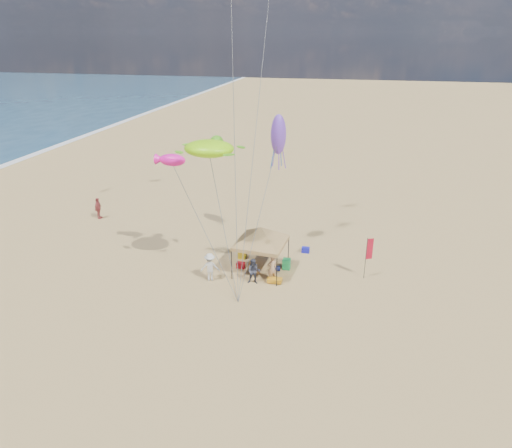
{
  "coord_description": "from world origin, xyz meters",
  "views": [
    {
      "loc": [
        5.52,
        -21.64,
        14.58
      ],
      "look_at": [
        0.0,
        3.0,
        4.0
      ],
      "focal_mm": 32.24,
      "sensor_mm": 36.0,
      "label": 1
    }
  ],
  "objects_px": {
    "cooler_red": "(241,265)",
    "person_near_b": "(254,271)",
    "person_far_a": "(98,208)",
    "person_near_a": "(272,268)",
    "canopy_tent": "(261,229)",
    "beach_cart": "(275,280)",
    "chair_green": "(286,264)",
    "feather_flag": "(369,251)",
    "chair_yellow": "(242,253)",
    "person_near_c": "(210,267)",
    "cooler_blue": "(306,250)"
  },
  "relations": [
    {
      "from": "chair_yellow",
      "to": "person_near_a",
      "type": "xyz_separation_m",
      "value": [
        2.62,
        -2.65,
        0.52
      ]
    },
    {
      "from": "feather_flag",
      "to": "beach_cart",
      "type": "relative_size",
      "value": 3.13
    },
    {
      "from": "beach_cart",
      "to": "person_near_c",
      "type": "distance_m",
      "value": 4.15
    },
    {
      "from": "feather_flag",
      "to": "person_near_a",
      "type": "bearing_deg",
      "value": -164.11
    },
    {
      "from": "chair_green",
      "to": "person_near_a",
      "type": "relative_size",
      "value": 0.4
    },
    {
      "from": "chair_green",
      "to": "person_far_a",
      "type": "distance_m",
      "value": 17.72
    },
    {
      "from": "feather_flag",
      "to": "chair_green",
      "type": "bearing_deg",
      "value": 178.75
    },
    {
      "from": "person_near_a",
      "to": "chair_yellow",
      "type": "bearing_deg",
      "value": -82.65
    },
    {
      "from": "person_near_b",
      "to": "person_near_c",
      "type": "bearing_deg",
      "value": 177.45
    },
    {
      "from": "canopy_tent",
      "to": "person_near_a",
      "type": "xyz_separation_m",
      "value": [
        0.93,
        -0.98,
        -2.19
      ]
    },
    {
      "from": "feather_flag",
      "to": "beach_cart",
      "type": "bearing_deg",
      "value": -160.95
    },
    {
      "from": "canopy_tent",
      "to": "cooler_red",
      "type": "height_order",
      "value": "canopy_tent"
    },
    {
      "from": "beach_cart",
      "to": "person_near_c",
      "type": "height_order",
      "value": "person_near_c"
    },
    {
      "from": "canopy_tent",
      "to": "beach_cart",
      "type": "distance_m",
      "value": 3.34
    },
    {
      "from": "canopy_tent",
      "to": "cooler_red",
      "type": "distance_m",
      "value": 3.22
    },
    {
      "from": "cooler_red",
      "to": "beach_cart",
      "type": "distance_m",
      "value": 2.99
    },
    {
      "from": "feather_flag",
      "to": "person_far_a",
      "type": "height_order",
      "value": "feather_flag"
    },
    {
      "from": "person_near_c",
      "to": "cooler_red",
      "type": "bearing_deg",
      "value": -140.65
    },
    {
      "from": "canopy_tent",
      "to": "beach_cart",
      "type": "bearing_deg",
      "value": -47.24
    },
    {
      "from": "cooler_red",
      "to": "person_near_b",
      "type": "bearing_deg",
      "value": -54.06
    },
    {
      "from": "person_near_c",
      "to": "person_near_b",
      "type": "bearing_deg",
      "value": 169.37
    },
    {
      "from": "feather_flag",
      "to": "person_near_c",
      "type": "distance_m",
      "value": 10.01
    },
    {
      "from": "cooler_red",
      "to": "chair_green",
      "type": "xyz_separation_m",
      "value": [
        3.0,
        0.54,
        0.16
      ]
    },
    {
      "from": "cooler_blue",
      "to": "person_far_a",
      "type": "xyz_separation_m",
      "value": [
        -17.82,
        2.66,
        0.72
      ]
    },
    {
      "from": "feather_flag",
      "to": "chair_yellow",
      "type": "height_order",
      "value": "feather_flag"
    },
    {
      "from": "cooler_blue",
      "to": "person_far_a",
      "type": "distance_m",
      "value": 18.04
    },
    {
      "from": "person_near_b",
      "to": "canopy_tent",
      "type": "bearing_deg",
      "value": 79.7
    },
    {
      "from": "chair_green",
      "to": "cooler_blue",
      "type": "bearing_deg",
      "value": 70.8
    },
    {
      "from": "beach_cart",
      "to": "person_near_b",
      "type": "xyz_separation_m",
      "value": [
        -1.27,
        -0.32,
        0.64
      ]
    },
    {
      "from": "cooler_red",
      "to": "beach_cart",
      "type": "relative_size",
      "value": 0.6
    },
    {
      "from": "cooler_blue",
      "to": "chair_yellow",
      "type": "height_order",
      "value": "chair_yellow"
    },
    {
      "from": "person_near_b",
      "to": "cooler_red",
      "type": "bearing_deg",
      "value": 119.53
    },
    {
      "from": "chair_green",
      "to": "person_near_c",
      "type": "height_order",
      "value": "person_near_c"
    },
    {
      "from": "cooler_red",
      "to": "person_near_a",
      "type": "distance_m",
      "value": 2.74
    },
    {
      "from": "chair_green",
      "to": "person_near_c",
      "type": "relative_size",
      "value": 0.38
    },
    {
      "from": "chair_green",
      "to": "chair_yellow",
      "type": "xyz_separation_m",
      "value": [
        -3.27,
        0.87,
        0.0
      ]
    },
    {
      "from": "beach_cart",
      "to": "chair_yellow",
      "type": "bearing_deg",
      "value": 134.3
    },
    {
      "from": "feather_flag",
      "to": "cooler_red",
      "type": "bearing_deg",
      "value": -176.99
    },
    {
      "from": "canopy_tent",
      "to": "beach_cart",
      "type": "height_order",
      "value": "canopy_tent"
    },
    {
      "from": "person_far_a",
      "to": "person_near_a",
      "type": "bearing_deg",
      "value": -119.97
    },
    {
      "from": "chair_yellow",
      "to": "person_far_a",
      "type": "height_order",
      "value": "person_far_a"
    },
    {
      "from": "canopy_tent",
      "to": "person_near_a",
      "type": "height_order",
      "value": "canopy_tent"
    },
    {
      "from": "cooler_red",
      "to": "chair_green",
      "type": "relative_size",
      "value": 0.77
    },
    {
      "from": "chair_yellow",
      "to": "person_near_a",
      "type": "relative_size",
      "value": 0.4
    },
    {
      "from": "feather_flag",
      "to": "person_near_a",
      "type": "relative_size",
      "value": 1.61
    },
    {
      "from": "canopy_tent",
      "to": "chair_yellow",
      "type": "height_order",
      "value": "canopy_tent"
    },
    {
      "from": "canopy_tent",
      "to": "person_far_a",
      "type": "xyz_separation_m",
      "value": [
        -15.3,
        6.19,
        -2.15
      ]
    },
    {
      "from": "chair_green",
      "to": "person_near_b",
      "type": "distance_m",
      "value": 2.94
    },
    {
      "from": "person_near_a",
      "to": "cooler_red",
      "type": "bearing_deg",
      "value": -64.93
    },
    {
      "from": "chair_green",
      "to": "beach_cart",
      "type": "distance_m",
      "value": 2.1
    }
  ]
}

